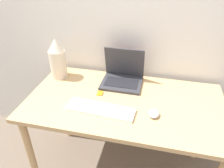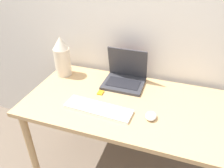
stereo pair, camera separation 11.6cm
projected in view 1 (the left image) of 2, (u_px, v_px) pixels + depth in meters
wall_back at (138, 11)px, 1.56m from camera, size 6.00×0.05×2.50m
desk at (124, 111)px, 1.53m from camera, size 1.33×0.71×0.76m
laptop at (123, 76)px, 1.65m from camera, size 0.30×0.25×0.26m
keyboard at (100, 109)px, 1.38m from camera, size 0.44×0.15×0.02m
mouse at (154, 113)px, 1.33m from camera, size 0.07×0.09×0.03m
vase at (57, 59)px, 1.67m from camera, size 0.13×0.13×0.32m
mp3_player at (100, 93)px, 1.54m from camera, size 0.04×0.05×0.01m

